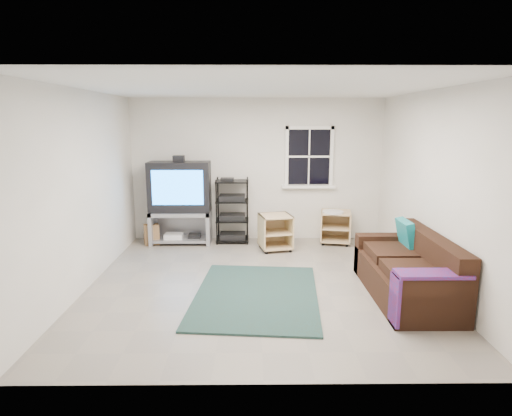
{
  "coord_description": "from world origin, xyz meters",
  "views": [
    {
      "loc": [
        -0.1,
        -5.56,
        2.21
      ],
      "look_at": [
        -0.04,
        0.4,
        0.98
      ],
      "focal_mm": 30.0,
      "sensor_mm": 36.0,
      "label": 1
    }
  ],
  "objects_px": {
    "av_rack": "(232,215)",
    "side_table_right": "(335,224)",
    "sofa": "(408,273)",
    "tv_unit": "(180,196)",
    "side_table_left": "(275,231)"
  },
  "relations": [
    {
      "from": "av_rack",
      "to": "side_table_right",
      "type": "distance_m",
      "value": 1.89
    },
    {
      "from": "side_table_right",
      "to": "sofa",
      "type": "distance_m",
      "value": 2.49
    },
    {
      "from": "tv_unit",
      "to": "side_table_left",
      "type": "relative_size",
      "value": 2.59
    },
    {
      "from": "side_table_left",
      "to": "sofa",
      "type": "distance_m",
      "value": 2.6
    },
    {
      "from": "av_rack",
      "to": "sofa",
      "type": "height_order",
      "value": "av_rack"
    },
    {
      "from": "side_table_left",
      "to": "side_table_right",
      "type": "height_order",
      "value": "side_table_left"
    },
    {
      "from": "side_table_right",
      "to": "tv_unit",
      "type": "bearing_deg",
      "value": 179.84
    },
    {
      "from": "sofa",
      "to": "side_table_right",
      "type": "bearing_deg",
      "value": 100.72
    },
    {
      "from": "av_rack",
      "to": "side_table_left",
      "type": "bearing_deg",
      "value": -31.04
    },
    {
      "from": "side_table_left",
      "to": "sofa",
      "type": "bearing_deg",
      "value": -52.31
    },
    {
      "from": "tv_unit",
      "to": "side_table_left",
      "type": "bearing_deg",
      "value": -13.2
    },
    {
      "from": "side_table_right",
      "to": "av_rack",
      "type": "bearing_deg",
      "value": 178.0
    },
    {
      "from": "tv_unit",
      "to": "side_table_right",
      "type": "distance_m",
      "value": 2.86
    },
    {
      "from": "sofa",
      "to": "side_table_left",
      "type": "bearing_deg",
      "value": 127.69
    },
    {
      "from": "side_table_right",
      "to": "sofa",
      "type": "xyz_separation_m",
      "value": [
        0.46,
        -2.44,
        -0.03
      ]
    }
  ]
}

